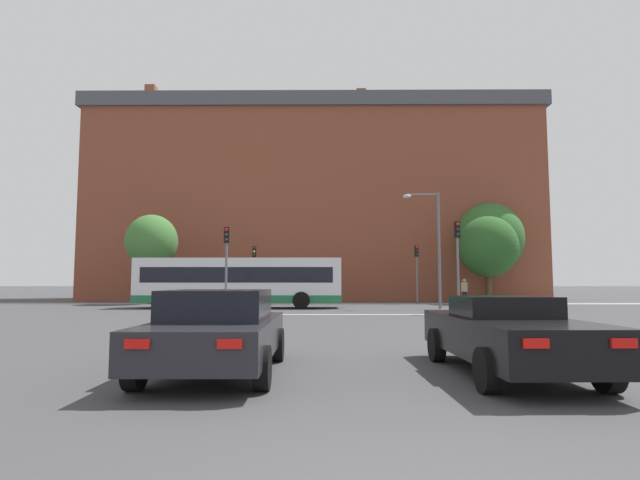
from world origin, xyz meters
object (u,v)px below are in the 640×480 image
object	(u,v)px
traffic_light_near_left	(226,255)
traffic_light_near_right	(458,252)
street_lamp_junction	(432,236)
traffic_light_far_right	(417,265)
bus_crossing_lead	(240,281)
traffic_light_far_left	(254,265)
car_roadster_right	(507,334)
car_saloon_left	(218,330)
pedestrian_waiting	(465,289)

from	to	relation	value
traffic_light_near_left	traffic_light_near_right	world-z (taller)	traffic_light_near_right
traffic_light_near_left	street_lamp_junction	xyz separation A→B (m)	(11.29, 4.38, 1.34)
traffic_light_near_right	traffic_light_far_right	bearing A→B (deg)	90.12
bus_crossing_lead	street_lamp_junction	world-z (taller)	street_lamp_junction
traffic_light_far_left	car_roadster_right	bearing A→B (deg)	-73.53
car_saloon_left	pedestrian_waiting	bearing A→B (deg)	66.11
bus_crossing_lead	pedestrian_waiting	world-z (taller)	bus_crossing_lead
car_roadster_right	traffic_light_far_right	size ratio (longest dim) A/B	1.11
car_roadster_right	traffic_light_far_right	xyz separation A→B (m)	(3.59, 27.24, 2.14)
bus_crossing_lead	traffic_light_far_right	size ratio (longest dim) A/B	2.93
traffic_light_far_right	pedestrian_waiting	xyz separation A→B (m)	(3.61, 0.83, -1.74)
car_saloon_left	traffic_light_near_left	world-z (taller)	traffic_light_near_left
street_lamp_junction	car_saloon_left	bearing A→B (deg)	-111.60
car_saloon_left	traffic_light_near_right	size ratio (longest dim) A/B	0.96
car_saloon_left	traffic_light_far_left	size ratio (longest dim) A/B	1.06
car_roadster_right	traffic_light_far_left	size ratio (longest dim) A/B	1.12
pedestrian_waiting	car_saloon_left	bearing A→B (deg)	-66.81
car_roadster_right	traffic_light_far_left	xyz separation A→B (m)	(-8.08, 27.34, 2.11)
car_saloon_left	traffic_light_far_right	world-z (taller)	traffic_light_far_right
car_saloon_left	traffic_light_near_left	size ratio (longest dim) A/B	1.02
car_roadster_right	pedestrian_waiting	distance (m)	28.98
bus_crossing_lead	traffic_light_far_left	size ratio (longest dim) A/B	2.95
pedestrian_waiting	traffic_light_far_right	bearing A→B (deg)	-120.56
street_lamp_junction	pedestrian_waiting	xyz separation A→B (m)	(3.87, 7.29, -3.17)
traffic_light_near_left	traffic_light_near_right	bearing A→B (deg)	-0.08
traffic_light_near_left	pedestrian_waiting	size ratio (longest dim) A/B	2.39
street_lamp_junction	traffic_light_near_left	bearing A→B (deg)	-158.78
bus_crossing_lead	traffic_light_near_left	bearing A→B (deg)	2.25
traffic_light_far_right	traffic_light_near_right	xyz separation A→B (m)	(0.02, -10.86, 0.24)
car_saloon_left	car_roadster_right	distance (m)	4.88
traffic_light_far_right	street_lamp_junction	xyz separation A→B (m)	(-0.26, -6.46, 1.42)
traffic_light_far_left	pedestrian_waiting	distance (m)	15.40
traffic_light_near_left	bus_crossing_lead	bearing A→B (deg)	92.25
traffic_light_far_left	traffic_light_near_right	distance (m)	16.04
traffic_light_far_left	street_lamp_junction	world-z (taller)	street_lamp_junction
traffic_light_far_right	traffic_light_near_right	distance (m)	10.87
traffic_light_far_left	traffic_light_far_right	size ratio (longest dim) A/B	0.99
car_saloon_left	car_roadster_right	bearing A→B (deg)	-0.98
traffic_light_far_right	pedestrian_waiting	distance (m)	4.09
car_roadster_right	traffic_light_near_right	xyz separation A→B (m)	(3.62, 16.37, 2.38)
street_lamp_junction	traffic_light_far_left	bearing A→B (deg)	150.09
bus_crossing_lead	traffic_light_near_right	size ratio (longest dim) A/B	2.67
bus_crossing_lead	traffic_light_near_right	world-z (taller)	traffic_light_near_right
bus_crossing_lead	traffic_light_near_left	distance (m)	5.48
car_roadster_right	traffic_light_near_right	world-z (taller)	traffic_light_near_right
street_lamp_junction	pedestrian_waiting	size ratio (longest dim) A/B	3.82
car_saloon_left	bus_crossing_lead	bearing A→B (deg)	98.04
bus_crossing_lead	car_roadster_right	bearing A→B (deg)	20.61
traffic_light_near_right	pedestrian_waiting	distance (m)	12.39
car_roadster_right	traffic_light_far_right	bearing A→B (deg)	81.12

